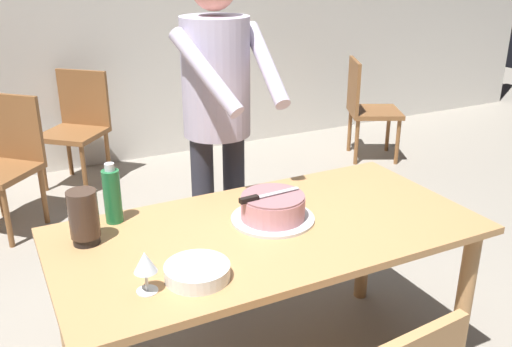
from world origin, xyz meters
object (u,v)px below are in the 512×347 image
(cake_knife, at_px, (257,197))
(hurricane_lamp, at_px, (84,217))
(background_chair_2, at_px, (77,124))
(background_chair_0, at_px, (4,159))
(main_dining_table, at_px, (268,252))
(wine_glass_near, at_px, (145,263))
(cake_on_platter, at_px, (273,208))
(water_bottle, at_px, (112,195))
(person_cutting_cake, at_px, (218,109))
(plate_stack, at_px, (197,272))
(background_chair_1, at_px, (367,105))

(cake_knife, distance_m, hurricane_lamp, 0.66)
(background_chair_2, bearing_deg, background_chair_0, -133.24)
(main_dining_table, xyz_separation_m, background_chair_0, (-0.85, 2.12, -0.15))
(main_dining_table, xyz_separation_m, hurricane_lamp, (-0.67, 0.20, 0.22))
(wine_glass_near, relative_size, background_chair_0, 0.16)
(cake_on_platter, relative_size, wine_glass_near, 2.36)
(cake_knife, distance_m, wine_glass_near, 0.60)
(hurricane_lamp, bearing_deg, cake_knife, -13.00)
(cake_on_platter, xyz_separation_m, background_chair_2, (-0.31, 2.69, -0.31))
(water_bottle, bearing_deg, cake_on_platter, -25.67)
(cake_knife, bearing_deg, background_chair_0, 111.82)
(water_bottle, xyz_separation_m, person_cutting_cake, (0.59, 0.30, 0.21))
(plate_stack, bearing_deg, main_dining_table, 29.61)
(main_dining_table, relative_size, plate_stack, 7.62)
(cake_on_platter, height_order, wine_glass_near, wine_glass_near)
(person_cutting_cake, distance_m, background_chair_1, 2.67)
(cake_on_platter, xyz_separation_m, background_chair_0, (-0.90, 2.07, -0.31))
(cake_on_platter, distance_m, cake_knife, 0.10)
(person_cutting_cake, bearing_deg, plate_stack, -117.73)
(cake_knife, xyz_separation_m, background_chair_1, (2.18, 2.12, -0.37))
(cake_on_platter, relative_size, hurricane_lamp, 1.62)
(person_cutting_cake, height_order, background_chair_1, person_cutting_cake)
(plate_stack, bearing_deg, person_cutting_cake, 62.27)
(cake_on_platter, xyz_separation_m, hurricane_lamp, (-0.71, 0.14, 0.06))
(water_bottle, distance_m, background_chair_0, 1.86)
(cake_knife, relative_size, wine_glass_near, 1.88)
(cake_on_platter, relative_size, background_chair_1, 0.38)
(cake_knife, bearing_deg, wine_glass_near, -153.26)
(background_chair_2, bearing_deg, water_bottle, -96.19)
(background_chair_1, bearing_deg, main_dining_table, -134.89)
(hurricane_lamp, bearing_deg, wine_glass_near, -75.49)
(wine_glass_near, distance_m, background_chair_2, 3.00)
(background_chair_1, bearing_deg, hurricane_lamp, -145.11)
(main_dining_table, distance_m, wine_glass_near, 0.64)
(main_dining_table, xyz_separation_m, cake_on_platter, (0.05, 0.05, 0.16))
(wine_glass_near, height_order, person_cutting_cake, person_cutting_cake)
(water_bottle, distance_m, background_chair_2, 2.46)
(main_dining_table, height_order, person_cutting_cake, person_cutting_cake)
(background_chair_0, relative_size, background_chair_2, 1.00)
(cake_on_platter, height_order, cake_knife, cake_knife)
(wine_glass_near, distance_m, hurricane_lamp, 0.43)
(hurricane_lamp, relative_size, background_chair_2, 0.23)
(wine_glass_near, height_order, water_bottle, water_bottle)
(cake_on_platter, relative_size, cake_knife, 1.26)
(main_dining_table, height_order, background_chair_1, background_chair_1)
(main_dining_table, distance_m, hurricane_lamp, 0.73)
(plate_stack, relative_size, background_chair_0, 0.24)
(cake_knife, height_order, background_chair_0, background_chair_0)
(cake_knife, relative_size, background_chair_0, 0.30)
(main_dining_table, bearing_deg, background_chair_0, 111.93)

